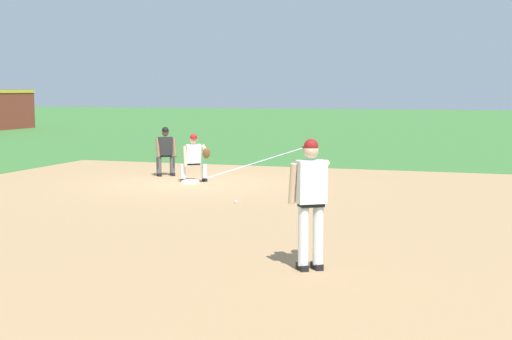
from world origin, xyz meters
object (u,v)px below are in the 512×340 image
at_px(first_base_bag, 190,182).
at_px(first_baseman, 195,156).
at_px(baseball, 236,202).
at_px(pitcher, 311,196).
at_px(umpire, 166,149).

distance_m(first_base_bag, first_baseman, 0.77).
distance_m(baseball, first_baseman, 4.04).
bearing_deg(baseball, first_base_bag, 39.10).
height_order(baseball, pitcher, pitcher).
height_order(first_baseman, umpire, umpire).
distance_m(first_base_bag, baseball, 3.70).
xyz_separation_m(pitcher, umpire, (9.54, 6.70, -0.27)).
height_order(first_base_bag, first_baseman, first_baseman).
relative_size(baseball, pitcher, 0.04).
distance_m(first_base_bag, umpire, 2.07).
relative_size(first_base_bag, baseball, 5.14).
bearing_deg(first_baseman, umpire, 53.33).
bearing_deg(first_base_bag, umpire, 45.14).
distance_m(first_base_bag, pitcher, 9.82).
xyz_separation_m(baseball, first_baseman, (3.22, 2.34, 0.69)).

